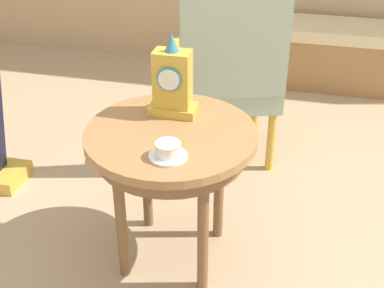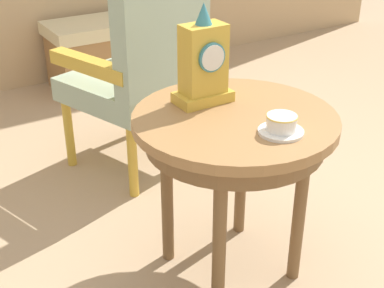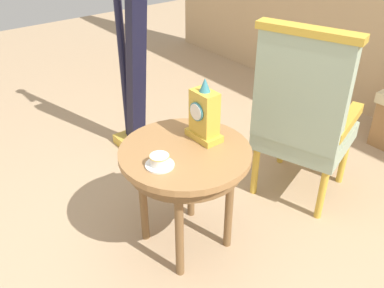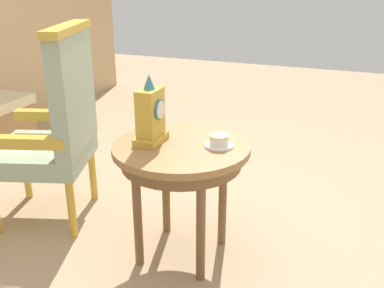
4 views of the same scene
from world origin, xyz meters
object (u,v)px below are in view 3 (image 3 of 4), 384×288
Objects in this scene: harp at (132,59)px; mantel_clock at (204,115)px; teacup_left at (160,161)px; armchair at (303,115)px; side_table at (185,163)px.

mantel_clock is at bearing -10.23° from harp.
armchair is at bearing 86.97° from teacup_left.
harp reaches higher than teacup_left.
teacup_left is 0.35m from mantel_clock.
side_table is at bearing -78.61° from mantel_clock.
mantel_clock is at bearing 101.39° from side_table.
armchair is at bearing 23.21° from harp.
armchair reaches higher than mantel_clock.
harp is (-1.12, -0.48, 0.13)m from armchair.
armchair is 1.23m from harp.
mantel_clock is at bearing 101.87° from teacup_left.
teacup_left is (0.04, -0.18, 0.10)m from side_table.
teacup_left is at bearing -93.03° from armchair.
side_table is at bearing -96.44° from armchair.
mantel_clock is 0.19× the size of harp.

